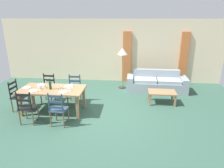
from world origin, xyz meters
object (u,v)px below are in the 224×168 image
Objects in this scene: wine_glass_near_right at (70,87)px; coffee_table at (162,93)px; dining_chair_far_left at (48,88)px; wine_glass_far_right at (72,84)px; dining_chair_near_right at (58,109)px; coffee_cup_secondary at (40,87)px; wine_glass_near_left at (39,86)px; standing_lamp at (123,54)px; dining_chair_head_west at (18,96)px; coffee_cup_primary at (61,87)px; dining_chair_far_right at (74,89)px; wine_bottle at (50,85)px; dining_table at (52,91)px; dining_chair_near_left at (27,107)px; wine_glass_far_left at (43,83)px; couch at (156,83)px.

wine_glass_near_right is 0.18× the size of coffee_table.
dining_chair_far_left is 5.96× the size of wine_glass_far_right.
dining_chair_near_right is at bearing -98.01° from wine_glass_far_right.
wine_glass_far_right reaches higher than coffee_cup_secondary.
wine_glass_near_left is 3.44m from standing_lamp.
dining_chair_head_west reaches higher than wine_glass_far_right.
coffee_table is (3.10, 0.94, -0.44)m from coffee_cup_primary.
dining_chair_far_right is 1.73m from dining_chair_head_west.
wine_glass_near_left is at bearing -163.25° from coffee_table.
coffee_cup_primary is 0.62m from coffee_cup_secondary.
standing_lamp is (2.29, 2.51, 0.55)m from wine_glass_near_left.
wine_glass_far_right is at bearing 92.40° from wine_glass_near_right.
coffee_table is at bearing 16.87° from coffee_cup_primary.
wine_glass_near_left is (-0.77, -0.87, 0.38)m from dining_chair_far_right.
dining_chair_head_west is 5.96× the size of wine_glass_near_left.
wine_bottle is 3.51× the size of coffee_cup_primary.
dining_chair_far_right is at bearing 89.67° from dining_chair_near_right.
wine_glass_near_right is at bearing -11.67° from dining_table.
standing_lamp is (1.39, 2.47, 0.55)m from wine_glass_near_right.
standing_lamp reaches higher than wine_bottle.
dining_chair_far_right is at bearing -0.97° from dining_chair_far_left.
wine_glass_near_left is (0.10, 0.61, 0.38)m from dining_chair_near_left.
dining_table is 1.98× the size of dining_chair_head_west.
dining_table is at bearing -164.23° from coffee_table.
wine_glass_far_right reaches higher than coffee_table.
wine_glass_far_left is at bearing 9.56° from dining_chair_head_west.
coffee_table is at bearing 3.28° from dining_chair_far_left.
dining_table is 0.63m from wine_glass_near_right.
dining_chair_head_west is 1.74m from wine_glass_far_right.
dining_chair_far_right is 0.93m from wine_glass_near_right.
couch reaches higher than coffee_table.
coffee_cup_secondary is at bearing -164.94° from coffee_table.
wine_bottle is at bearing -61.43° from dining_chair_far_left.
wine_glass_near_right is 0.94m from wine_glass_far_left.
dining_table is 0.31m from coffee_cup_primary.
dining_chair_far_left is at bearing 97.71° from coffee_cup_secondary.
dining_chair_far_right is 1.04m from wine_glass_far_left.
wine_glass_far_left reaches higher than dining_table.
dining_chair_near_left is at bearing -155.65° from coffee_table.
dining_chair_head_west is 0.91m from wine_glass_near_left.
coffee_cup_primary and coffee_cup_secondary have the same top height.
coffee_cup_secondary reaches higher than couch.
dining_chair_head_west is at bearing -153.98° from couch.
wine_glass_far_right is at bearing -143.59° from couch.
dining_chair_near_right is 4.13m from couch.
wine_glass_near_left is at bearing -147.42° from couch.
dining_chair_head_west is 0.84m from coffee_cup_secondary.
dining_table is 3.16m from standing_lamp.
wine_glass_near_left and wine_glass_far_right have the same top height.
dining_chair_head_west is 0.59× the size of standing_lamp.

